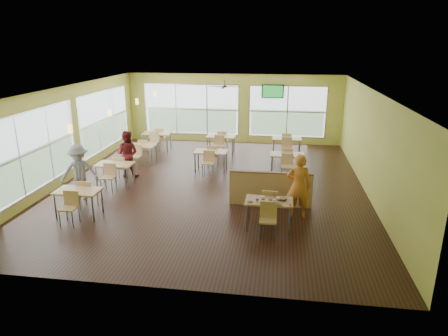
{
  "coord_description": "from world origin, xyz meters",
  "views": [
    {
      "loc": [
        2.19,
        -12.5,
        4.63
      ],
      "look_at": [
        0.6,
        -1.34,
        1.03
      ],
      "focal_mm": 32.0,
      "sensor_mm": 36.0,
      "label": 1
    }
  ],
  "objects": [
    {
      "name": "room",
      "position": [
        0.0,
        0.0,
        1.6
      ],
      "size": [
        12.0,
        12.04,
        3.2
      ],
      "color": "black",
      "rests_on": "ground"
    },
    {
      "name": "window_bays",
      "position": [
        -2.65,
        3.08,
        1.48
      ],
      "size": [
        9.24,
        10.24,
        2.38
      ],
      "color": "white",
      "rests_on": "room"
    },
    {
      "name": "main_table",
      "position": [
        2.0,
        -3.0,
        0.63
      ],
      "size": [
        1.22,
        1.52,
        0.87
      ],
      "color": "tan",
      "rests_on": "floor"
    },
    {
      "name": "half_wall_divider",
      "position": [
        2.0,
        -1.55,
        0.52
      ],
      "size": [
        2.4,
        0.14,
        1.04
      ],
      "color": "tan",
      "rests_on": "floor"
    },
    {
      "name": "dining_tables",
      "position": [
        -1.05,
        1.71,
        0.63
      ],
      "size": [
        6.92,
        8.72,
        0.87
      ],
      "color": "tan",
      "rests_on": "floor"
    },
    {
      "name": "pendant_lights",
      "position": [
        -3.2,
        0.68,
        2.45
      ],
      "size": [
        0.11,
        7.31,
        0.86
      ],
      "color": "#2D2119",
      "rests_on": "ceiling"
    },
    {
      "name": "ceiling_fan",
      "position": [
        -0.0,
        3.0,
        2.95
      ],
      "size": [
        1.25,
        1.25,
        0.29
      ],
      "color": "#2D2119",
      "rests_on": "ceiling"
    },
    {
      "name": "tv_backwall",
      "position": [
        1.8,
        5.9,
        2.45
      ],
      "size": [
        1.0,
        0.07,
        0.6
      ],
      "color": "black",
      "rests_on": "wall_back"
    },
    {
      "name": "man_plaid",
      "position": [
        2.76,
        -2.21,
        0.9
      ],
      "size": [
        0.67,
        0.45,
        1.79
      ],
      "primitive_type": "imported",
      "rotation": [
        0.0,
        0.0,
        3.11
      ],
      "color": "orange",
      "rests_on": "floor"
    },
    {
      "name": "patron_maroon",
      "position": [
        -3.11,
        0.43,
        0.83
      ],
      "size": [
        0.83,
        0.65,
        1.66
      ],
      "primitive_type": "imported",
      "rotation": [
        0.0,
        0.0,
        3.11
      ],
      "color": "#5C1519",
      "rests_on": "floor"
    },
    {
      "name": "patron_grey",
      "position": [
        -3.76,
        -1.79,
        0.85
      ],
      "size": [
        1.25,
        0.96,
        1.7
      ],
      "primitive_type": "imported",
      "rotation": [
        0.0,
        0.0,
        0.34
      ],
      "color": "slate",
      "rests_on": "floor"
    },
    {
      "name": "cup_blue",
      "position": [
        1.7,
        -3.13,
        0.82
      ],
      "size": [
        0.09,
        0.09,
        0.34
      ],
      "color": "white",
      "rests_on": "main_table"
    },
    {
      "name": "cup_yellow",
      "position": [
        1.85,
        -3.09,
        0.82
      ],
      "size": [
        0.1,
        0.1,
        0.36
      ],
      "color": "white",
      "rests_on": "main_table"
    },
    {
      "name": "cup_red_near",
      "position": [
        2.13,
        -3.2,
        0.81
      ],
      "size": [
        0.09,
        0.09,
        0.31
      ],
      "color": "white",
      "rests_on": "main_table"
    },
    {
      "name": "cup_red_far",
      "position": [
        2.23,
        -3.07,
        0.82
      ],
      "size": [
        0.1,
        0.1,
        0.34
      ],
      "color": "white",
      "rests_on": "main_table"
    },
    {
      "name": "food_basket",
      "position": [
        2.33,
        -2.92,
        0.78
      ],
      "size": [
        0.25,
        0.25,
        0.06
      ],
      "color": "black",
      "rests_on": "main_table"
    },
    {
      "name": "ketchup_cup",
      "position": [
        2.53,
        -3.25,
        0.76
      ],
      "size": [
        0.05,
        0.05,
        0.02
      ],
      "primitive_type": "cylinder",
      "color": "#B11416",
      "rests_on": "main_table"
    },
    {
      "name": "wrapper_left",
      "position": [
        1.52,
        -3.19,
        0.77
      ],
      "size": [
        0.19,
        0.18,
        0.04
      ],
      "primitive_type": "ellipsoid",
      "rotation": [
        0.0,
        0.0,
        0.29
      ],
      "color": "#A3834E",
      "rests_on": "main_table"
    },
    {
      "name": "wrapper_mid",
      "position": [
        2.07,
        -2.94,
        0.78
      ],
      "size": [
        0.25,
        0.23,
        0.05
      ],
      "primitive_type": "ellipsoid",
      "rotation": [
        0.0,
        0.0,
        -0.31
      ],
      "color": "#A3834E",
      "rests_on": "main_table"
    },
    {
      "name": "wrapper_right",
      "position": [
        2.25,
        -3.29,
        0.77
      ],
      "size": [
        0.17,
        0.15,
        0.04
      ],
      "primitive_type": "ellipsoid",
      "rotation": [
        0.0,
        0.0,
        -0.11
      ],
      "color": "#A3834E",
      "rests_on": "main_table"
    }
  ]
}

